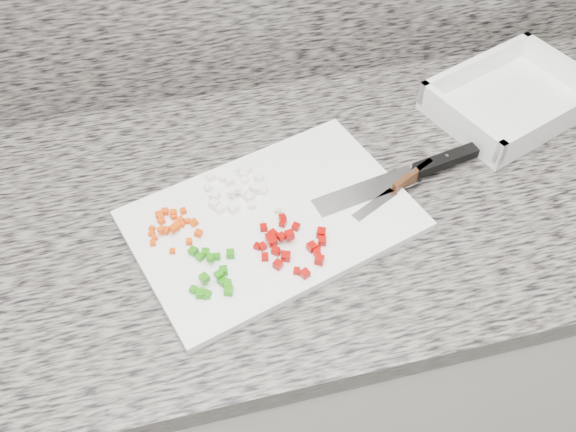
{
  "coord_description": "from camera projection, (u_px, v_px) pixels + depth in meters",
  "views": [
    {
      "loc": [
        -0.11,
        0.77,
        1.67
      ],
      "look_at": [
        0.04,
        1.38,
        0.93
      ],
      "focal_mm": 40.0,
      "sensor_mm": 36.0,
      "label": 1
    }
  ],
  "objects": [
    {
      "name": "countertop",
      "position": [
        255.0,
        213.0,
        1.04
      ],
      "size": [
        3.96,
        0.64,
        0.04
      ],
      "primitive_type": "cube",
      "color": "slate",
      "rests_on": "cabinet"
    },
    {
      "name": "cabinet",
      "position": [
        263.0,
        349.0,
        1.38
      ],
      "size": [
        3.92,
        0.62,
        0.86
      ],
      "primitive_type": "cube",
      "color": "beige",
      "rests_on": "ground"
    },
    {
      "name": "carrot_pile",
      "position": [
        173.0,
        225.0,
        0.97
      ],
      "size": [
        0.08,
        0.09,
        0.02
      ],
      "color": "#E04404",
      "rests_on": "cutting_board"
    },
    {
      "name": "red_pepper_pile",
      "position": [
        289.0,
        245.0,
        0.94
      ],
      "size": [
        0.11,
        0.12,
        0.02
      ],
      "color": "#9D0502",
      "rests_on": "cutting_board"
    },
    {
      "name": "chef_knife",
      "position": [
        419.0,
        170.0,
        1.04
      ],
      "size": [
        0.3,
        0.09,
        0.02
      ],
      "rotation": [
        0.0,
        0.0,
        0.2
      ],
      "color": "silver",
      "rests_on": "cutting_board"
    },
    {
      "name": "garlic_pile",
      "position": [
        275.0,
        224.0,
        0.97
      ],
      "size": [
        0.04,
        0.05,
        0.01
      ],
      "color": "beige",
      "rests_on": "cutting_board"
    },
    {
      "name": "green_pepper_pile",
      "position": [
        213.0,
        273.0,
        0.91
      ],
      "size": [
        0.07,
        0.1,
        0.02
      ],
      "color": "#1F7E0B",
      "rests_on": "cutting_board"
    },
    {
      "name": "cutting_board",
      "position": [
        272.0,
        220.0,
        0.99
      ],
      "size": [
        0.48,
        0.39,
        0.01
      ],
      "primitive_type": "cube",
      "rotation": [
        0.0,
        0.0,
        0.3
      ],
      "color": "white",
      "rests_on": "countertop"
    },
    {
      "name": "tray",
      "position": [
        511.0,
        101.0,
        1.16
      ],
      "size": [
        0.33,
        0.28,
        0.06
      ],
      "rotation": [
        0.0,
        0.0,
        0.36
      ],
      "color": "white",
      "rests_on": "countertop"
    },
    {
      "name": "onion_pile",
      "position": [
        238.0,
        188.0,
        1.02
      ],
      "size": [
        0.1,
        0.1,
        0.02
      ],
      "color": "white",
      "rests_on": "cutting_board"
    },
    {
      "name": "paring_knife",
      "position": [
        403.0,
        183.0,
        1.02
      ],
      "size": [
        0.16,
        0.09,
        0.02
      ],
      "rotation": [
        0.0,
        0.0,
        0.48
      ],
      "color": "silver",
      "rests_on": "cutting_board"
    }
  ]
}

